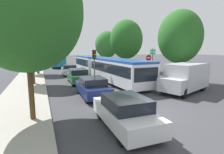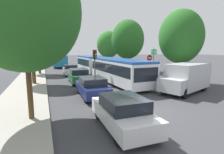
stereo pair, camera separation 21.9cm
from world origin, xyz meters
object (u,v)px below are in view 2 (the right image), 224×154
direction_sign_post (154,57)px  queued_car_navy (92,87)px  no_entry_sign (149,63)px  articulated_bus (105,66)px  tree_right_mid (128,40)px  tree_right_far (109,45)px  city_bus_rear (60,59)px  tree_right_near (181,38)px  traffic_light (95,59)px  tree_left_near (24,10)px  queued_car_silver (71,70)px  white_van (186,77)px  queued_car_white (123,112)px  tree_left_far (37,45)px  tree_left_mid (31,36)px  queued_car_green (79,76)px

direction_sign_post → queued_car_navy: bearing=43.0°
queued_car_navy → no_entry_sign: 9.88m
no_entry_sign → articulated_bus: bearing=-115.0°
tree_right_mid → tree_right_far: bearing=90.2°
tree_right_far → articulated_bus: bearing=-112.1°
direction_sign_post → city_bus_rear: bearing=-54.6°
tree_right_near → direction_sign_post: bearing=86.9°
traffic_light → tree_left_near: size_ratio=0.43×
queued_car_silver → tree_left_near: tree_left_near is taller
white_van → no_entry_sign: (0.90, 6.66, 0.64)m
tree_right_near → tree_right_mid: tree_right_mid is taller
city_bus_rear → tree_right_near: bearing=-154.9°
queued_car_white → tree_right_far: (9.63, 27.63, 3.61)m
tree_left_near → tree_right_near: 14.33m
articulated_bus → tree_left_far: tree_left_far is taller
no_entry_sign → tree_right_far: tree_right_far is taller
articulated_bus → tree_left_mid: (-7.73, -1.01, 3.25)m
queued_car_navy → queued_car_white: bearing=-179.8°
white_van → tree_right_mid: 15.41m
tree_right_far → tree_left_mid: bearing=-131.1°
city_bus_rear → traffic_light: bearing=-172.4°
queued_car_white → tree_left_mid: size_ratio=0.60×
direction_sign_post → tree_right_near: tree_right_near is taller
traffic_light → tree_left_mid: 6.40m
direction_sign_post → tree_right_near: bearing=96.0°
tree_right_near → tree_left_mid: bearing=161.1°
queued_car_white → tree_right_near: (9.64, 7.23, 3.81)m
queued_car_white → no_entry_sign: size_ratio=1.47×
tree_left_near → tree_right_near: (13.43, 4.96, -0.59)m
white_van → queued_car_white: bearing=8.4°
queued_car_navy → traffic_light: 4.89m
queued_car_white → tree_right_far: tree_right_far is taller
tree_left_near → tree_right_far: 28.70m
direction_sign_post → tree_right_far: (-0.28, 15.55, 1.78)m
articulated_bus → queued_car_white: (-3.67, -12.93, -0.72)m
city_bus_rear → no_entry_sign: (8.23, -20.99, 0.43)m
city_bus_rear → tree_right_mid: size_ratio=1.45×
tree_right_near → tree_right_far: size_ratio=1.00×
traffic_light → queued_car_white: bearing=-20.4°
tree_left_far → tree_right_near: (13.38, -12.32, 0.45)m
queued_car_silver → queued_car_navy: bearing=-179.6°
white_van → tree_left_far: bearing=-74.0°
queued_car_silver → tree_right_far: 14.36m
articulated_bus → tree_right_near: 8.82m
traffic_light → tree_left_mid: tree_left_mid is taller
city_bus_rear → queued_car_silver: size_ratio=2.89×
tree_left_near → tree_right_mid: 21.36m
queued_car_navy → no_entry_sign: no_entry_sign is taller
queued_car_green → tree_left_near: bearing=157.2°
queued_car_green → queued_car_silver: (0.05, 6.12, -0.03)m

